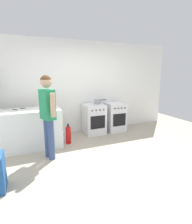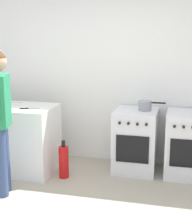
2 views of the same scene
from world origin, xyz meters
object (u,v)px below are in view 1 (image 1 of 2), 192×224
knife_carving (27,108)px  fire_extinguisher (68,135)px  pot (97,102)px  person (48,110)px  knife_utility (48,109)px  oven_left (94,119)px  knife_bread (10,110)px  oven_right (114,117)px

knife_carving → fire_extinguisher: bearing=-19.3°
pot → person: person is taller
knife_utility → fire_extinguisher: 0.83m
fire_extinguisher → knife_utility: bearing=-178.7°
oven_left → knife_bread: 2.18m
pot → knife_bread: bearing=-174.1°
knife_bread → fire_extinguisher: (1.24, -0.25, -0.69)m
oven_left → pot: (0.12, 0.00, 0.49)m
pot → knife_carving: size_ratio=1.08×
fire_extinguisher → oven_left: bearing=28.8°
knife_utility → oven_right: bearing=13.7°
pot → fire_extinguisher: 1.30m
oven_left → knife_bread: knife_bread is taller
pot → person: bearing=-144.6°
oven_left → knife_bread: bearing=-173.8°
knife_bread → fire_extinguisher: 1.44m
fire_extinguisher → knife_carving: bearing=160.7°
oven_right → knife_utility: knife_utility is taller
knife_bread → fire_extinguisher: bearing=-11.3°
person → knife_carving: bearing=111.4°
oven_right → knife_bread: knife_bread is taller
knife_carving → fire_extinguisher: size_ratio=0.66×
oven_right → pot: size_ratio=2.38×
oven_right → knife_utility: bearing=-166.3°
oven_left → pot: bearing=0.7°
pot → person: (-1.52, -1.08, 0.09)m
oven_left → knife_bread: size_ratio=2.58×
pot → oven_left: bearing=-179.3°
knife_carving → oven_left: bearing=5.3°
pot → fire_extinguisher: bearing=-154.1°
oven_right → knife_carving: size_ratio=2.56×
knife_carving → person: (0.36, -0.91, 0.10)m
knife_bread → knife_utility: same height
pot → knife_utility: bearing=-161.2°
knife_bread → pot: bearing=5.9°
person → fire_extinguisher: size_ratio=3.34×
knife_carving → person: bearing=-68.6°
knife_utility → person: person is taller
knife_carving → knife_bread: 0.36m
oven_left → fire_extinguisher: 1.01m
pot → fire_extinguisher: (-0.99, -0.48, -0.70)m
oven_left → oven_right: (0.67, -0.00, -0.00)m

